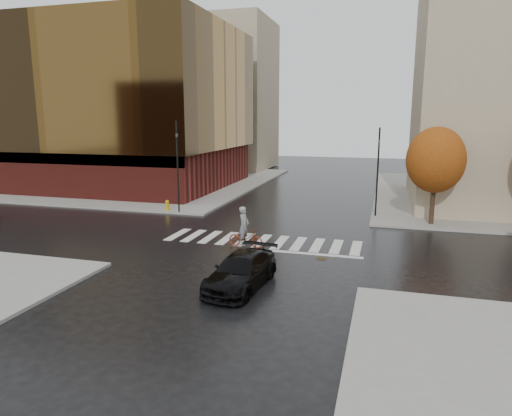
{
  "coord_description": "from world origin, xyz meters",
  "views": [
    {
      "loc": [
        6.9,
        -24.83,
        7.26
      ],
      "look_at": [
        -0.35,
        0.42,
        2.0
      ],
      "focal_mm": 32.0,
      "sensor_mm": 36.0,
      "label": 1
    }
  ],
  "objects_px": {
    "traffic_light_nw": "(177,161)",
    "traffic_light_ne": "(378,167)",
    "sedan": "(241,271)",
    "fire_hydrant": "(167,205)",
    "cyclist": "(245,233)"
  },
  "relations": [
    {
      "from": "fire_hydrant",
      "to": "cyclist",
      "type": "bearing_deg",
      "value": -40.93
    },
    {
      "from": "traffic_light_nw",
      "to": "traffic_light_ne",
      "type": "distance_m",
      "value": 14.71
    },
    {
      "from": "cyclist",
      "to": "fire_hydrant",
      "type": "height_order",
      "value": "cyclist"
    },
    {
      "from": "sedan",
      "to": "fire_hydrant",
      "type": "xyz_separation_m",
      "value": [
        -10.34,
        13.46,
        -0.12
      ]
    },
    {
      "from": "cyclist",
      "to": "fire_hydrant",
      "type": "distance_m",
      "value": 11.45
    },
    {
      "from": "traffic_light_nw",
      "to": "traffic_light_ne",
      "type": "bearing_deg",
      "value": 115.02
    },
    {
      "from": "cyclist",
      "to": "traffic_light_nw",
      "type": "xyz_separation_m",
      "value": [
        -7.57,
        7.3,
        3.2
      ]
    },
    {
      "from": "cyclist",
      "to": "traffic_light_ne",
      "type": "relative_size",
      "value": 0.37
    },
    {
      "from": "traffic_light_ne",
      "to": "fire_hydrant",
      "type": "bearing_deg",
      "value": 9.15
    },
    {
      "from": "cyclist",
      "to": "traffic_light_nw",
      "type": "bearing_deg",
      "value": 51.54
    },
    {
      "from": "cyclist",
      "to": "traffic_light_nw",
      "type": "height_order",
      "value": "traffic_light_nw"
    },
    {
      "from": "sedan",
      "to": "fire_hydrant",
      "type": "height_order",
      "value": "sedan"
    },
    {
      "from": "sedan",
      "to": "traffic_light_ne",
      "type": "xyz_separation_m",
      "value": [
        5.2,
        15.96,
        2.98
      ]
    },
    {
      "from": "fire_hydrant",
      "to": "sedan",
      "type": "bearing_deg",
      "value": -52.48
    },
    {
      "from": "cyclist",
      "to": "traffic_light_ne",
      "type": "bearing_deg",
      "value": -29.07
    }
  ]
}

